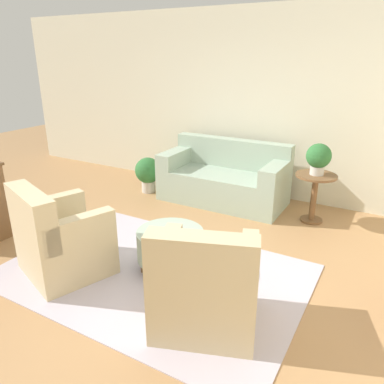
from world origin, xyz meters
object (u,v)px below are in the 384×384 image
object	(u,v)px
ottoman_table	(170,245)
side_table	(315,190)
armchair_right	(205,288)
potted_plant_on_side_table	(319,157)
couch	(224,179)
armchair_left	(60,240)
potted_plant_floor	(148,172)

from	to	relation	value
ottoman_table	side_table	bearing A→B (deg)	62.64
armchair_right	potted_plant_on_side_table	xyz separation A→B (m)	(0.29, 2.56, 0.52)
couch	armchair_left	distance (m)	2.73
ottoman_table	potted_plant_floor	bearing A→B (deg)	131.30
couch	potted_plant_on_side_table	distance (m)	1.47
potted_plant_floor	armchair_left	bearing A→B (deg)	-74.97
couch	ottoman_table	size ratio (longest dim) A/B	2.70
armchair_left	ottoman_table	size ratio (longest dim) A/B	1.48
armchair_right	potted_plant_on_side_table	bearing A→B (deg)	83.58
couch	potted_plant_floor	size ratio (longest dim) A/B	3.25
ottoman_table	potted_plant_floor	xyz separation A→B (m)	(-1.58, 1.80, 0.05)
potted_plant_on_side_table	potted_plant_floor	distance (m)	2.66
couch	side_table	world-z (taller)	couch
armchair_right	side_table	distance (m)	2.58
couch	armchair_right	distance (m)	2.87
side_table	potted_plant_floor	world-z (taller)	side_table
armchair_right	side_table	size ratio (longest dim) A/B	1.55
armchair_left	potted_plant_on_side_table	bearing A→B (deg)	52.76
couch	potted_plant_on_side_table	bearing A→B (deg)	-4.36
ottoman_table	potted_plant_floor	world-z (taller)	potted_plant_floor
couch	armchair_left	size ratio (longest dim) A/B	1.82
side_table	potted_plant_floor	size ratio (longest dim) A/B	1.15
couch	potted_plant_on_side_table	size ratio (longest dim) A/B	4.56
ottoman_table	armchair_left	bearing A→B (deg)	-147.01
couch	potted_plant_floor	bearing A→B (deg)	-168.33
side_table	potted_plant_floor	bearing A→B (deg)	-176.65
ottoman_table	potted_plant_on_side_table	bearing A→B (deg)	62.64
armchair_left	armchair_right	bearing A→B (deg)	0.00
armchair_right	potted_plant_floor	size ratio (longest dim) A/B	1.78
couch	ottoman_table	world-z (taller)	couch
armchair_left	ottoman_table	distance (m)	1.12
armchair_left	potted_plant_on_side_table	world-z (taller)	potted_plant_on_side_table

